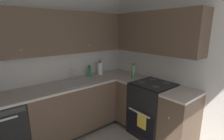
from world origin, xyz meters
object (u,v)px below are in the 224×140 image
soap_bottle (89,71)px  oil_bottle (133,71)px  dishwasher (1,132)px  paper_towel_roll (100,68)px  oven_range (152,109)px

soap_bottle → oil_bottle: oil_bottle is taller
dishwasher → paper_towel_roll: (1.76, 0.16, 0.59)m
oven_range → paper_towel_roll: 1.25m
oven_range → oil_bottle: oil_bottle is taller
paper_towel_roll → oil_bottle: (0.33, -0.60, 0.01)m
oil_bottle → soap_bottle: bearing=132.5°
dishwasher → oven_range: bearing=-22.9°
paper_towel_roll → oven_range: bearing=-71.8°
soap_bottle → oil_bottle: bearing=-47.5°
dishwasher → soap_bottle: 1.64m
oven_range → paper_towel_roll: (-0.35, 1.05, 0.57)m
dishwasher → soap_bottle: soap_bottle is taller
soap_bottle → paper_towel_roll: bearing=-4.8°
oven_range → soap_bottle: size_ratio=4.94×
dishwasher → oil_bottle: (2.09, -0.44, 0.60)m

